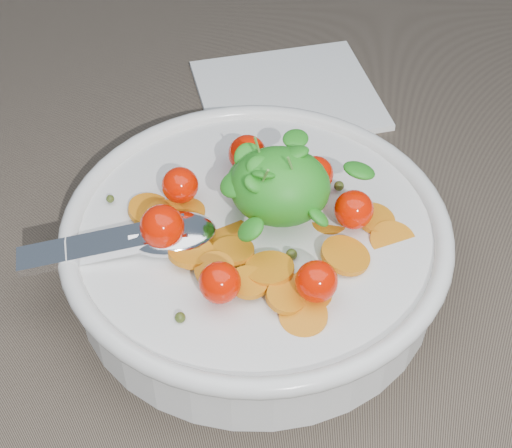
# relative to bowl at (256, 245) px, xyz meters

# --- Properties ---
(ground) EXTENTS (6.00, 6.00, 0.00)m
(ground) POSITION_rel_bowl_xyz_m (0.03, -0.01, -0.04)
(ground) COLOR #695B4B
(ground) RESTS_ON ground
(bowl) EXTENTS (0.32, 0.30, 0.13)m
(bowl) POSITION_rel_bowl_xyz_m (0.00, 0.00, 0.00)
(bowl) COLOR silver
(bowl) RESTS_ON ground
(napkin) EXTENTS (0.22, 0.20, 0.01)m
(napkin) POSITION_rel_bowl_xyz_m (0.00, 0.24, -0.03)
(napkin) COLOR white
(napkin) RESTS_ON ground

